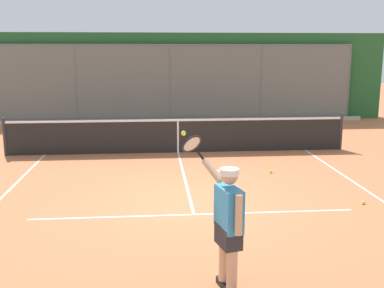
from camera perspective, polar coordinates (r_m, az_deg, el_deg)
ground_plane at (r=9.05m, az=-0.18°, el=-7.15°), size 60.00×60.00×0.00m
court_line_markings at (r=8.13m, az=0.40°, el=-9.37°), size 7.56×9.31×0.01m
fence_backdrop at (r=19.33m, az=-2.84°, el=8.25°), size 17.91×1.37×3.56m
tennis_net at (r=13.17m, az=-1.75°, el=1.06°), size 9.72×0.09×1.07m
tennis_player at (r=5.60m, az=4.42°, el=-9.51°), size 0.71×1.24×1.86m
tennis_ball_near_net at (r=9.49m, az=20.46°, el=-6.81°), size 0.07×0.07×0.07m
tennis_ball_by_sideline at (r=11.23m, az=9.75°, el=-3.40°), size 0.07×0.07×0.07m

